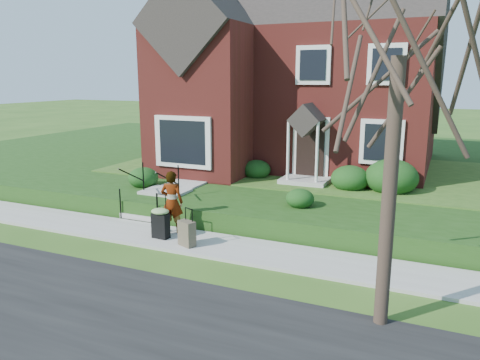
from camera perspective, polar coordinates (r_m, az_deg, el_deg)
The scene contains 12 objects.
ground at distance 12.15m, azimuth -4.90°, elevation -7.85°, with size 120.00×120.00×0.00m, color #2D5119.
street at distance 8.55m, azimuth -22.10°, elevation -17.99°, with size 60.00×6.00×0.01m, color black.
sidewalk at distance 12.14m, azimuth -4.90°, elevation -7.67°, with size 60.00×1.60×0.08m, color #9E9B93.
terrace at distance 21.28m, azimuth 19.36°, elevation 1.16°, with size 44.00×20.00×0.60m, color #1B3E11.
walkway at distance 17.36m, azimuth -4.24°, elevation 0.53°, with size 1.20×6.00×0.06m, color #9E9B93.
main_house at distance 20.42m, azimuth 7.83°, elevation 15.31°, with size 10.40×10.20×9.40m.
front_steps at distance 14.77m, azimuth -10.01°, elevation -2.38°, with size 1.40×2.02×1.50m.
foundation_shrubs at distance 15.86m, azimuth 7.00°, elevation 0.98°, with size 9.89×4.13×1.17m.
woman at distance 12.69m, azimuth -8.31°, elevation -2.65°, with size 0.62×0.41×1.69m, color #999999.
suitcase_black at distance 12.39m, azimuth -9.67°, elevation -4.97°, with size 0.51×0.43×1.17m.
suitcase_olive at distance 11.78m, azimuth -6.49°, elevation -6.48°, with size 0.50×0.40×0.96m.
tree_verge at distance 7.88m, azimuth 19.05°, elevation 17.21°, with size 4.96×4.96×7.08m.
Camera 1 is at (5.55, -9.96, 4.21)m, focal length 35.00 mm.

